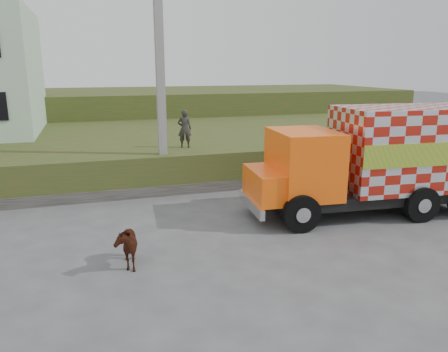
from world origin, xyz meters
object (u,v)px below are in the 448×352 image
object	(u,v)px
utility_pole	(161,85)
pedestrian	(185,129)
cargo_truck	(379,159)
cow	(125,245)

from	to	relation	value
utility_pole	pedestrian	xyz separation A→B (m)	(1.10, 1.15, -1.80)
cargo_truck	pedestrian	distance (m)	7.71
utility_pole	cargo_truck	distance (m)	8.11
cargo_truck	cow	distance (m)	8.64
cow	cargo_truck	bearing A→B (deg)	11.23
cargo_truck	cow	size ratio (longest dim) A/B	6.20
utility_pole	cow	bearing A→B (deg)	-107.92
cargo_truck	utility_pole	bearing A→B (deg)	149.60
cow	pedestrian	distance (m)	8.13
cow	pedestrian	bearing A→B (deg)	66.74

